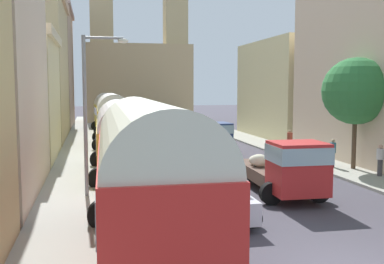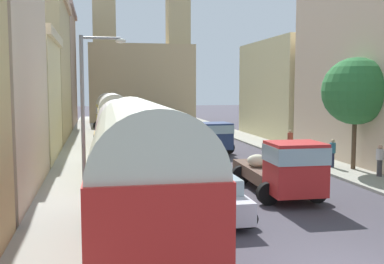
{
  "view_description": "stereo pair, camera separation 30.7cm",
  "coord_description": "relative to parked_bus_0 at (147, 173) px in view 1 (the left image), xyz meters",
  "views": [
    {
      "loc": [
        -6.21,
        -9.75,
        4.65
      ],
      "look_at": [
        0.0,
        18.61,
        1.79
      ],
      "focal_mm": 42.73,
      "sensor_mm": 36.0,
      "label": 1
    },
    {
      "loc": [
        -5.91,
        -9.81,
        4.65
      ],
      "look_at": [
        0.0,
        18.61,
        1.79
      ],
      "focal_mm": 42.73,
      "sensor_mm": 36.0,
      "label": 2
    }
  ],
  "objects": [
    {
      "name": "sidewalk_right",
      "position": [
        12.09,
        24.93,
        -2.32
      ],
      "size": [
        2.5,
        70.0,
        0.14
      ],
      "primitive_type": "cube",
      "color": "#A1A093",
      "rests_on": "ground"
    },
    {
      "name": "cargo_truck_1",
      "position": [
        6.65,
        19.59,
        -1.2
      ],
      "size": [
        3.29,
        6.81,
        2.22
      ],
      "color": "navy",
      "rests_on": "ground"
    },
    {
      "name": "pedestrian_1",
      "position": [
        11.85,
        11.4,
        -1.39
      ],
      "size": [
        0.47,
        0.47,
        1.74
      ],
      "color": "#1F243B",
      "rests_on": "ground"
    },
    {
      "name": "parked_bus_0",
      "position": [
        0.0,
        0.0,
        0.0
      ],
      "size": [
        3.49,
        9.71,
        4.31
      ],
      "color": "red",
      "rests_on": "ground"
    },
    {
      "name": "cargo_truck_0",
      "position": [
        6.53,
        5.86,
        -1.11
      ],
      "size": [
        3.07,
        6.57,
        2.5
      ],
      "color": "red",
      "rests_on": "ground"
    },
    {
      "name": "roadside_tree_1",
      "position": [
        12.74,
        10.72,
        2.04
      ],
      "size": [
        3.67,
        3.67,
        6.27
      ],
      "color": "brown",
      "rests_on": "ground"
    },
    {
      "name": "sidewalk_left",
      "position": [
        -2.41,
        24.93,
        -2.32
      ],
      "size": [
        2.5,
        70.0,
        0.14
      ],
      "primitive_type": "cube",
      "color": "#A8A89E",
      "rests_on": "ground"
    },
    {
      "name": "parked_bus_1",
      "position": [
        0.06,
        11.9,
        -0.25
      ],
      "size": [
        3.41,
        9.14,
        3.91
      ],
      "color": "gold",
      "rests_on": "ground"
    },
    {
      "name": "building_left_4",
      "position": [
        -6.52,
        44.32,
        4.49
      ],
      "size": [
        6.29,
        13.14,
        13.71
      ],
      "color": "tan",
      "rests_on": "ground"
    },
    {
      "name": "car_2",
      "position": [
        2.93,
        3.48,
        -1.61
      ],
      "size": [
        2.3,
        4.19,
        1.54
      ],
      "color": "silver",
      "rests_on": "ground"
    },
    {
      "name": "car_0",
      "position": [
        6.62,
        29.93,
        -1.64
      ],
      "size": [
        2.41,
        4.33,
        1.49
      ],
      "color": "silver",
      "rests_on": "ground"
    },
    {
      "name": "building_right_1",
      "position": [
        15.89,
        13.73,
        3.12
      ],
      "size": [
        5.1,
        12.44,
        11.01
      ],
      "color": "beige",
      "rests_on": "ground"
    },
    {
      "name": "building_left_2",
      "position": [
        -5.95,
        18.77,
        1.69
      ],
      "size": [
        5.04,
        9.03,
        8.1
      ],
      "color": "beige",
      "rests_on": "ground"
    },
    {
      "name": "streetlamp_near",
      "position": [
        -1.4,
        7.46,
        1.65
      ],
      "size": [
        1.89,
        0.28,
        6.75
      ],
      "color": "gray",
      "rests_on": "ground"
    },
    {
      "name": "car_1",
      "position": [
        6.47,
        36.23,
        -1.62
      ],
      "size": [
        2.38,
        3.88,
        1.51
      ],
      "color": "silver",
      "rests_on": "ground"
    },
    {
      "name": "parked_bus_3",
      "position": [
        0.24,
        35.21,
        -0.18
      ],
      "size": [
        3.58,
        9.37,
        4.02
      ],
      "color": "gold",
      "rests_on": "ground"
    },
    {
      "name": "building_left_3",
      "position": [
        -6.15,
        30.29,
        3.94
      ],
      "size": [
        5.49,
        13.07,
        12.59
      ],
      "color": "tan",
      "rests_on": "ground"
    },
    {
      "name": "distant_church",
      "position": [
        4.84,
        50.37,
        3.92
      ],
      "size": [
        13.8,
        7.46,
        19.29
      ],
      "color": "tan",
      "rests_on": "ground"
    },
    {
      "name": "pedestrian_3",
      "position": [
        12.89,
        8.53,
        -1.4
      ],
      "size": [
        0.45,
        0.45,
        1.75
      ],
      "color": "#464349",
      "rests_on": "ground"
    },
    {
      "name": "pedestrian_0",
      "position": [
        11.39,
        16.13,
        -1.33
      ],
      "size": [
        0.39,
        0.39,
        1.85
      ],
      "color": "slate",
      "rests_on": "ground"
    },
    {
      "name": "car_3",
      "position": [
        2.71,
        32.01,
        -1.61
      ],
      "size": [
        2.24,
        4.33,
        1.54
      ],
      "color": "gray",
      "rests_on": "ground"
    },
    {
      "name": "parked_bus_2",
      "position": [
        0.16,
        24.15,
        -0.08
      ],
      "size": [
        3.26,
        8.73,
        4.14
      ],
      "color": "gold",
      "rests_on": "ground"
    },
    {
      "name": "building_right_2",
      "position": [
        16.0,
        27.17,
        2.0
      ],
      "size": [
        5.32,
        12.53,
        8.78
      ],
      "color": "beige",
      "rests_on": "ground"
    },
    {
      "name": "ground_plane",
      "position": [
        4.84,
        24.93,
        -2.39
      ],
      "size": [
        154.0,
        154.0,
        0.0
      ],
      "primitive_type": "plane",
      "color": "#46424C"
    }
  ]
}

